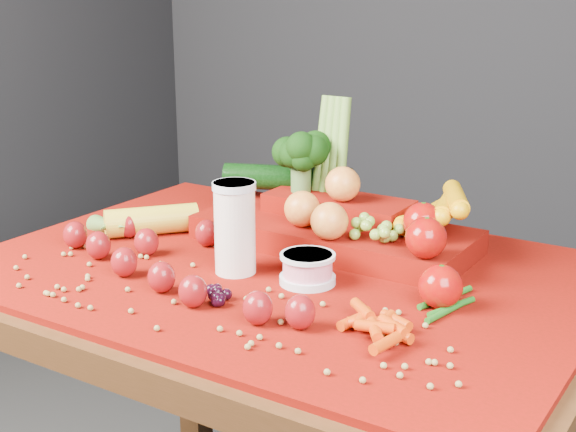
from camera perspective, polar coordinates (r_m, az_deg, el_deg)
The scene contains 12 objects.
table at distance 1.44m, azimuth -0.43°, elevation -7.64°, with size 1.10×0.80×0.75m.
red_cloth at distance 1.40m, azimuth -0.44°, elevation -3.88°, with size 1.05×0.75×0.01m, color #760703.
milk_glass at distance 1.35m, azimuth -3.81°, elevation -0.61°, with size 0.07×0.07×0.16m.
yogurt_bowl at distance 1.32m, azimuth 1.40°, elevation -3.68°, with size 0.09×0.09×0.05m.
strawberry_scatter at distance 1.37m, azimuth -8.81°, elevation -3.02°, with size 0.58×0.28×0.06m.
dark_grape_cluster at distance 1.26m, azimuth -5.38°, elevation -5.54°, with size 0.06×0.05×0.03m, color black, non-canonical shape.
soybean_scatter at distance 1.25m, azimuth -5.45°, elevation -6.14°, with size 0.84×0.24×0.01m, color olive, non-canonical shape.
corn_ear at distance 1.60m, azimuth -11.68°, elevation -0.57°, with size 0.27×0.26×0.06m.
potato at distance 1.70m, azimuth -3.67°, elevation 1.15°, with size 0.09×0.07×0.06m, color brown.
baby_carrot_pile at distance 1.14m, azimuth 6.55°, elevation -7.73°, with size 0.17×0.17×0.03m, color #C63706, non-canonical shape.
green_bean_pile at distance 1.26m, azimuth 11.41°, elevation -6.15°, with size 0.14×0.12×0.01m, color #175914, non-canonical shape.
produce_mound at distance 1.50m, azimuth 3.97°, elevation -0.02°, with size 0.61×0.37×0.27m.
Camera 1 is at (0.71, -1.10, 1.25)m, focal length 50.00 mm.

